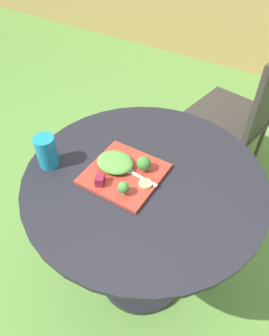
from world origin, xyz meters
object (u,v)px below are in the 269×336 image
object	(u,v)px
salad_plate	(124,174)
drinking_glass	(47,153)
patio_chair	(247,108)
fork	(135,174)

from	to	relation	value
salad_plate	drinking_glass	world-z (taller)	drinking_glass
salad_plate	drinking_glass	size ratio (longest dim) A/B	2.08
drinking_glass	salad_plate	bearing A→B (deg)	20.23
patio_chair	drinking_glass	bearing A→B (deg)	-113.26
salad_plate	fork	xyz separation A→B (m)	(0.04, 0.01, 0.01)
salad_plate	drinking_glass	xyz separation A→B (m)	(-0.27, -0.10, 0.05)
salad_plate	fork	world-z (taller)	fork
patio_chair	salad_plate	distance (m)	1.02
patio_chair	fork	distance (m)	1.01
patio_chair	drinking_glass	xyz separation A→B (m)	(-0.46, -1.08, 0.26)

